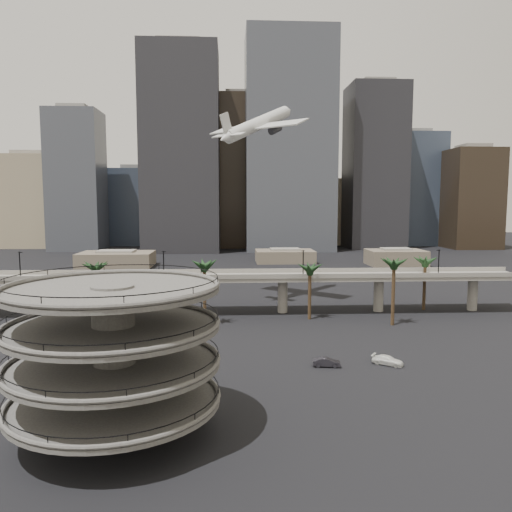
{
  "coord_description": "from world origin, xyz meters",
  "views": [
    {
      "loc": [
        -0.85,
        -55.45,
        24.76
      ],
      "look_at": [
        3.55,
        28.0,
        15.77
      ],
      "focal_mm": 35.0,
      "sensor_mm": 36.0,
      "label": 1
    }
  ],
  "objects": [
    {
      "name": "parking_ramp",
      "position": [
        -13.0,
        -4.0,
        9.84
      ],
      "size": [
        22.2,
        22.2,
        17.35
      ],
      "color": "#4C4947",
      "rests_on": "ground"
    },
    {
      "name": "car_b",
      "position": [
        13.68,
        17.17,
        0.7
      ],
      "size": [
        4.38,
        2.01,
        1.39
      ],
      "primitive_type": "imported",
      "rotation": [
        0.0,
        0.0,
        1.44
      ],
      "color": "#242228",
      "rests_on": "ground"
    },
    {
      "name": "airborne_jet",
      "position": [
        6.26,
        69.24,
        43.81
      ],
      "size": [
        23.71,
        24.51,
        13.6
      ],
      "rotation": [
        0.0,
        -0.36,
        0.87
      ],
      "color": "silver",
      "rests_on": "ground"
    },
    {
      "name": "palm_trees",
      "position": [
        11.58,
        47.18,
        11.3
      ],
      "size": [
        76.4,
        18.4,
        14.0
      ],
      "color": "#47321E",
      "rests_on": "ground"
    },
    {
      "name": "ground",
      "position": [
        0.0,
        0.0,
        0.0
      ],
      "size": [
        700.0,
        700.0,
        0.0
      ],
      "primitive_type": "plane",
      "color": "black",
      "rests_on": "ground"
    },
    {
      "name": "low_buildings",
      "position": [
        6.89,
        142.3,
        2.86
      ],
      "size": [
        135.0,
        27.5,
        6.8
      ],
      "color": "#685D4C",
      "rests_on": "ground"
    },
    {
      "name": "car_c",
      "position": [
        23.21,
        17.56,
        0.69
      ],
      "size": [
        5.05,
        4.28,
        1.39
      ],
      "primitive_type": "imported",
      "rotation": [
        0.0,
        0.0,
        0.98
      ],
      "color": "white",
      "rests_on": "ground"
    },
    {
      "name": "overpass",
      "position": [
        0.0,
        55.0,
        7.34
      ],
      "size": [
        130.0,
        9.3,
        14.7
      ],
      "color": "gray",
      "rests_on": "ground"
    },
    {
      "name": "skyline",
      "position": [
        15.11,
        217.09,
        41.11
      ],
      "size": [
        269.0,
        86.0,
        112.54
      ],
      "color": "gray",
      "rests_on": "ground"
    },
    {
      "name": "car_a",
      "position": [
        -8.17,
        13.73,
        0.74
      ],
      "size": [
        4.65,
        2.96,
        1.48
      ],
      "primitive_type": "imported",
      "rotation": [
        0.0,
        0.0,
        1.88
      ],
      "color": "red",
      "rests_on": "ground"
    }
  ]
}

